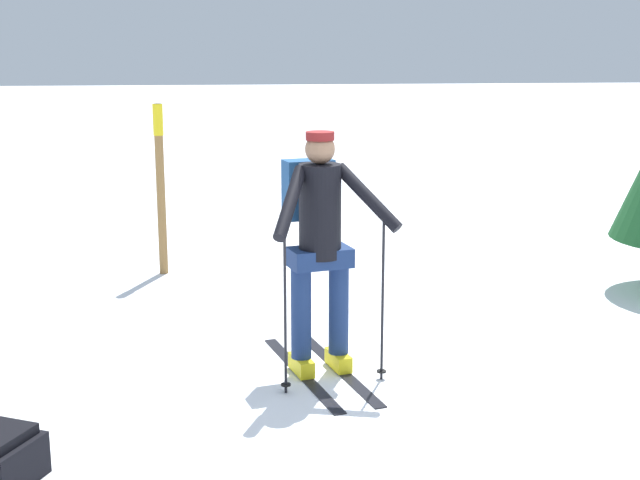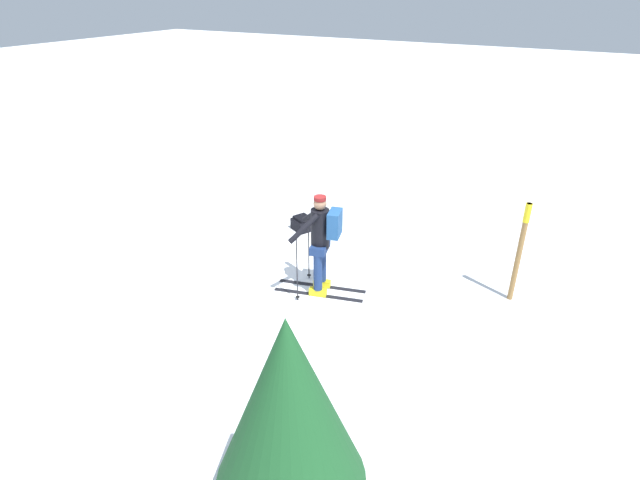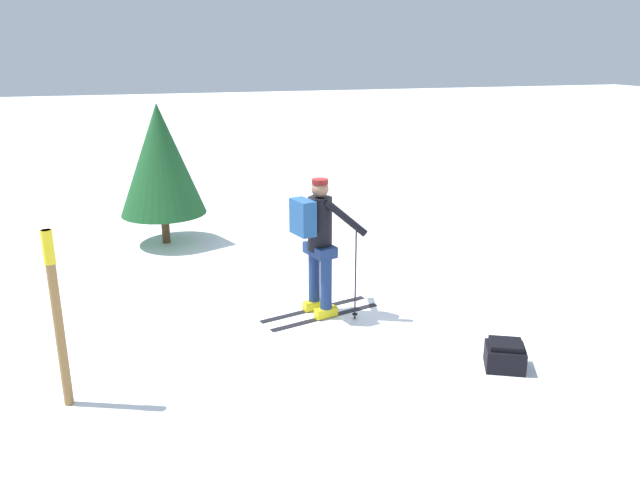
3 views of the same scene
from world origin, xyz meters
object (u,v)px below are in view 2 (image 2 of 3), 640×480
(skier, at_px, (322,239))
(trail_marker, at_px, (521,246))
(pine_tree, at_px, (289,405))
(dropped_backpack, at_px, (303,223))

(skier, distance_m, trail_marker, 3.24)
(skier, xyz_separation_m, pine_tree, (-3.75, -1.70, 0.45))
(trail_marker, bearing_deg, dropped_backpack, 82.36)
(dropped_backpack, bearing_deg, trail_marker, -97.64)
(dropped_backpack, xyz_separation_m, pine_tree, (-5.70, -3.24, 1.34))
(trail_marker, xyz_separation_m, pine_tree, (-5.10, 1.24, 0.46))
(skier, bearing_deg, trail_marker, -65.42)
(skier, relative_size, dropped_backpack, 3.36)
(skier, height_order, dropped_backpack, skier)
(skier, relative_size, pine_tree, 0.73)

